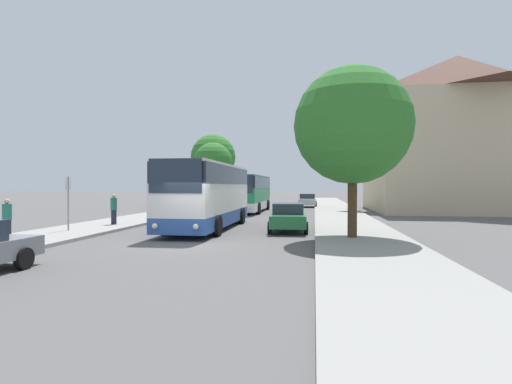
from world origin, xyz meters
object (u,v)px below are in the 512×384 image
Objects in this scene: bus_stop_sign at (68,197)px; tree_right_near at (353,126)px; bus_front at (208,195)px; pedestrian_waiting_near at (114,209)px; pedestrian_waiting_far at (7,219)px; tree_left_far at (213,162)px; bus_middle at (250,193)px; parked_car_right_far at (307,200)px; parked_car_right_near at (288,217)px; tree_left_near at (213,157)px.

bus_stop_sign is 14.05m from tree_right_near.
bus_front is 3.98× the size of bus_stop_sign.
bus_front reaches higher than pedestrian_waiting_near.
tree_right_near reaches higher than pedestrian_waiting_far.
tree_left_far reaches higher than pedestrian_waiting_near.
bus_middle is 1.48× the size of tree_left_far.
tree_right_near is at bearing 125.83° from pedestrian_waiting_near.
parked_car_right_far is at bearing 67.02° from bus_stop_sign.
parked_car_right_far is at bearing -108.79° from pedestrian_waiting_far.
bus_front is 25.12m from tree_left_far.
parked_car_right_near is 2.53× the size of pedestrian_waiting_near.
tree_left_far reaches higher than bus_stop_sign.
parked_car_right_near is 30.54m from tree_left_near.
pedestrian_waiting_near is 27.81m from tree_left_near.
bus_middle is 6.21× the size of pedestrian_waiting_near.
bus_stop_sign reaches higher than parked_car_right_far.
bus_front is 8.80m from tree_right_near.
tree_left_near is 34.28m from tree_right_near.
tree_left_near is at bearing -18.37° from parked_car_right_far.
tree_left_near reaches higher than parked_car_right_far.
bus_stop_sign is 0.31× the size of tree_left_near.
tree_right_near reaches higher than parked_car_right_near.
tree_right_near is at bearing -65.55° from tree_left_near.
parked_car_right_near is 10.03m from pedestrian_waiting_near.
bus_front is 5.68m from pedestrian_waiting_near.
bus_front is 4.56m from parked_car_right_near.
bus_stop_sign reaches higher than pedestrian_waiting_near.
parked_car_right_far reaches higher than parked_car_right_near.
tree_left_near is (-0.04, 33.98, 5.00)m from pedestrian_waiting_far.
tree_left_near is at bearing 104.08° from tree_left_far.
tree_right_near is at bearing -2.63° from bus_stop_sign.
bus_middle is 2.74× the size of parked_car_right_far.
parked_car_right_far is 13.49m from tree_left_near.
pedestrian_waiting_near is (0.69, 3.22, -0.78)m from bus_stop_sign.
pedestrian_waiting_far is 0.23× the size of tree_left_far.
parked_car_right_near is 6.08m from tree_right_near.
bus_middle is 2.46× the size of parked_car_right_near.
parked_car_right_near is 1.64× the size of bus_stop_sign.
bus_stop_sign is at bearing -109.43° from bus_middle.
pedestrian_waiting_far is at bearing -168.82° from tree_right_near.
bus_stop_sign is 0.37× the size of tree_right_near.
pedestrian_waiting_far is (-1.16, -6.64, -0.03)m from pedestrian_waiting_near.
pedestrian_waiting_near is at bearing -87.49° from tree_left_near.
bus_front is at bearing -133.56° from pedestrian_waiting_far.
pedestrian_waiting_far is at bearing 68.70° from parked_car_right_far.
parked_car_right_near is at bearing -67.14° from tree_left_far.
tree_left_near is at bearing 103.98° from bus_front.
tree_left_far is at bearing 121.72° from bus_middle.
parked_car_right_near is at bearing -73.25° from bus_middle.
bus_middle is 1.25× the size of tree_left_near.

